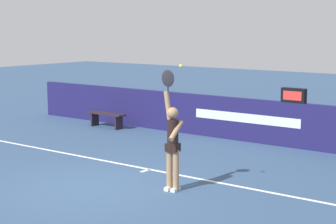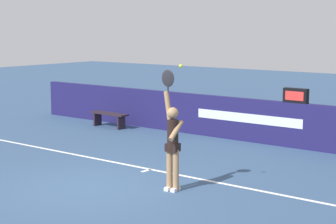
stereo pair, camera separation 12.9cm
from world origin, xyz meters
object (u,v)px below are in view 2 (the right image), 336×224
(speed_display, at_px, (296,96))
(tennis_player, at_px, (172,141))
(tennis_ball, at_px, (181,66))
(courtside_bench_near, at_px, (109,116))

(speed_display, relative_size, tennis_player, 0.28)
(speed_display, distance_m, tennis_player, 5.23)
(tennis_player, bearing_deg, speed_display, 88.18)
(speed_display, xyz_separation_m, tennis_ball, (0.09, -5.29, 1.08))
(speed_display, relative_size, courtside_bench_near, 0.47)
(speed_display, bearing_deg, courtside_bench_near, -172.88)
(tennis_player, height_order, tennis_ball, tennis_ball)
(tennis_player, distance_m, tennis_ball, 1.52)
(tennis_ball, relative_size, courtside_bench_near, 0.05)
(speed_display, distance_m, tennis_ball, 5.40)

